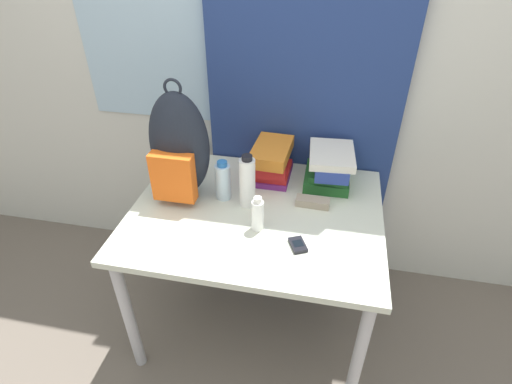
% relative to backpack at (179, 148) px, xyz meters
% --- Properties ---
extents(wall_back, '(6.00, 0.06, 2.50)m').
position_rel_backpack_xyz_m(wall_back, '(0.35, 0.45, 0.29)').
color(wall_back, beige).
rests_on(wall_back, ground_plane).
extents(curtain_blue, '(0.94, 0.04, 2.50)m').
position_rel_backpack_xyz_m(curtain_blue, '(0.50, 0.40, 0.29)').
color(curtain_blue, navy).
rests_on(curtain_blue, ground_plane).
extents(desk, '(1.10, 0.87, 0.72)m').
position_rel_backpack_xyz_m(desk, '(0.36, -0.07, -0.32)').
color(desk, beige).
rests_on(desk, ground_plane).
extents(backpack, '(0.27, 0.23, 0.55)m').
position_rel_backpack_xyz_m(backpack, '(0.00, 0.00, 0.00)').
color(backpack, '#1E232D').
rests_on(backpack, desk).
extents(book_stack_left, '(0.22, 0.28, 0.17)m').
position_rel_backpack_xyz_m(book_stack_left, '(0.37, 0.22, -0.15)').
color(book_stack_left, '#6B2370').
rests_on(book_stack_left, desk).
extents(book_stack_center, '(0.23, 0.28, 0.18)m').
position_rel_backpack_xyz_m(book_stack_center, '(0.66, 0.22, -0.15)').
color(book_stack_center, '#1E5623').
rests_on(book_stack_center, desk).
extents(water_bottle, '(0.07, 0.07, 0.19)m').
position_rel_backpack_xyz_m(water_bottle, '(0.19, -0.00, -0.15)').
color(water_bottle, silver).
rests_on(water_bottle, desk).
extents(sports_bottle, '(0.07, 0.07, 0.25)m').
position_rel_backpack_xyz_m(sports_bottle, '(0.31, -0.03, -0.12)').
color(sports_bottle, white).
rests_on(sports_bottle, desk).
extents(sunscreen_bottle, '(0.05, 0.05, 0.16)m').
position_rel_backpack_xyz_m(sunscreen_bottle, '(0.39, -0.19, -0.16)').
color(sunscreen_bottle, white).
rests_on(sunscreen_bottle, desk).
extents(cell_phone, '(0.09, 0.10, 0.02)m').
position_rel_backpack_xyz_m(cell_phone, '(0.57, -0.26, -0.23)').
color(cell_phone, black).
rests_on(cell_phone, desk).
extents(sunglasses_case, '(0.15, 0.06, 0.04)m').
position_rel_backpack_xyz_m(sunglasses_case, '(0.60, 0.02, -0.22)').
color(sunglasses_case, gray).
rests_on(sunglasses_case, desk).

